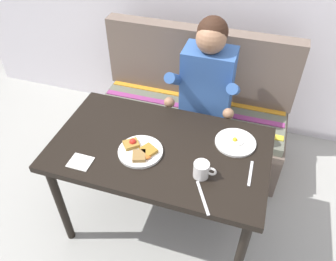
# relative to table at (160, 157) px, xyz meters

# --- Properties ---
(ground_plane) EXTENTS (8.00, 8.00, 0.00)m
(ground_plane) POSITION_rel_table_xyz_m (0.00, 0.00, -0.65)
(ground_plane) COLOR #A0A09A
(table) EXTENTS (1.20, 0.70, 0.73)m
(table) POSITION_rel_table_xyz_m (0.00, 0.00, 0.00)
(table) COLOR black
(table) RESTS_ON ground
(couch) EXTENTS (1.44, 0.56, 1.00)m
(couch) POSITION_rel_table_xyz_m (0.00, 0.76, -0.32)
(couch) COLOR #6A5A4F
(couch) RESTS_ON ground
(person) EXTENTS (0.45, 0.61, 1.21)m
(person) POSITION_rel_table_xyz_m (0.12, 0.59, 0.09)
(person) COLOR #355CA1
(person) RESTS_ON ground
(plate_breakfast) EXTENTS (0.24, 0.24, 0.05)m
(plate_breakfast) POSITION_rel_table_xyz_m (-0.09, -0.08, 0.10)
(plate_breakfast) COLOR white
(plate_breakfast) RESTS_ON table
(plate_eggs) EXTENTS (0.23, 0.23, 0.04)m
(plate_eggs) POSITION_rel_table_xyz_m (0.39, 0.15, 0.09)
(plate_eggs) COLOR white
(plate_eggs) RESTS_ON table
(coffee_mug) EXTENTS (0.12, 0.08, 0.09)m
(coffee_mug) POSITION_rel_table_xyz_m (0.27, -0.14, 0.13)
(coffee_mug) COLOR white
(coffee_mug) RESTS_ON table
(napkin) EXTENTS (0.12, 0.10, 0.01)m
(napkin) POSITION_rel_table_xyz_m (-0.36, -0.24, 0.09)
(napkin) COLOR silver
(napkin) RESTS_ON table
(fork) EXTENTS (0.02, 0.17, 0.00)m
(fork) POSITION_rel_table_xyz_m (0.50, -0.05, 0.08)
(fork) COLOR silver
(fork) RESTS_ON table
(knife) EXTENTS (0.11, 0.18, 0.00)m
(knife) POSITION_rel_table_xyz_m (0.31, -0.27, 0.08)
(knife) COLOR silver
(knife) RESTS_ON table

